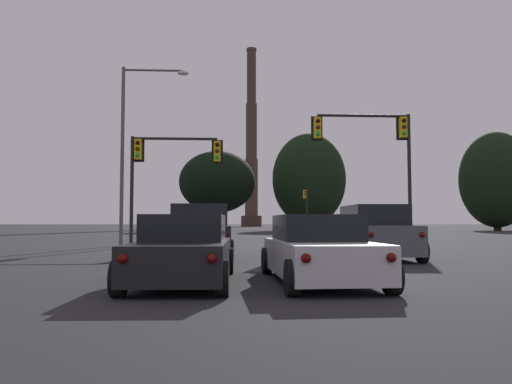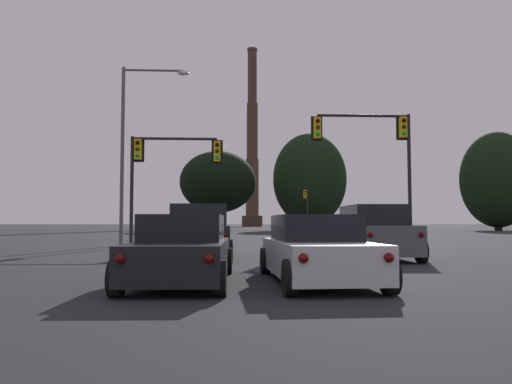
# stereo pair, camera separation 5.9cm
# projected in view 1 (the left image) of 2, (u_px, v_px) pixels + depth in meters

# --- Properties ---
(sedan_center_lane_second) EXTENTS (2.16, 4.77, 1.43)m
(sedan_center_lane_second) POSITION_uv_depth(u_px,v_px,m) (318.00, 251.00, 10.58)
(sedan_center_lane_second) COLOR silver
(sedan_center_lane_second) RESTS_ON ground_plane
(suv_right_lane_front) EXTENTS (2.17, 4.93, 1.86)m
(suv_right_lane_front) POSITION_uv_depth(u_px,v_px,m) (374.00, 233.00, 17.40)
(suv_right_lane_front) COLOR #4C4F54
(suv_right_lane_front) RESTS_ON ground_plane
(sedan_left_lane_second) EXTENTS (2.10, 4.75, 1.43)m
(sedan_left_lane_second) POSITION_uv_depth(u_px,v_px,m) (184.00, 251.00, 10.44)
(sedan_left_lane_second) COLOR black
(sedan_left_lane_second) RESTS_ON ground_plane
(suv_left_lane_front) EXTENTS (2.28, 4.97, 1.86)m
(suv_left_lane_front) POSITION_uv_depth(u_px,v_px,m) (200.00, 233.00, 16.89)
(suv_left_lane_front) COLOR black
(suv_left_lane_front) RESTS_ON ground_plane
(traffic_light_far_right) EXTENTS (0.78, 0.50, 5.35)m
(traffic_light_far_right) POSITION_uv_depth(u_px,v_px,m) (306.00, 204.00, 60.80)
(traffic_light_far_right) COLOR black
(traffic_light_far_right) RESTS_ON ground_plane
(traffic_light_overhead_right) EXTENTS (5.15, 0.50, 6.74)m
(traffic_light_overhead_right) POSITION_uv_depth(u_px,v_px,m) (378.00, 146.00, 25.10)
(traffic_light_overhead_right) COLOR black
(traffic_light_overhead_right) RESTS_ON ground_plane
(traffic_light_overhead_left) EXTENTS (4.81, 0.50, 5.65)m
(traffic_light_overhead_left) POSITION_uv_depth(u_px,v_px,m) (163.00, 163.00, 25.46)
(traffic_light_overhead_left) COLOR black
(traffic_light_overhead_left) RESTS_ON ground_plane
(street_lamp) EXTENTS (3.66, 0.36, 9.72)m
(street_lamp) POSITION_uv_depth(u_px,v_px,m) (133.00, 136.00, 26.99)
(street_lamp) COLOR #56565B
(street_lamp) RESTS_ON ground_plane
(smokestack) EXTENTS (5.76, 5.76, 50.79)m
(smokestack) POSITION_uv_depth(u_px,v_px,m) (251.00, 156.00, 140.44)
(smokestack) COLOR #3C2B22
(smokestack) RESTS_ON ground_plane
(treeline_right_mid) EXTENTS (10.80, 9.72, 14.87)m
(treeline_right_mid) POSITION_uv_depth(u_px,v_px,m) (496.00, 180.00, 74.88)
(treeline_right_mid) COLOR black
(treeline_right_mid) RESTS_ON ground_plane
(treeline_far_left) EXTENTS (11.36, 10.22, 11.89)m
(treeline_far_left) POSITION_uv_depth(u_px,v_px,m) (217.00, 182.00, 74.37)
(treeline_far_left) COLOR black
(treeline_far_left) RESTS_ON ground_plane
(treeline_center_right) EXTENTS (11.55, 10.40, 15.28)m
(treeline_center_right) POSITION_uv_depth(u_px,v_px,m) (309.00, 179.00, 78.44)
(treeline_center_right) COLOR black
(treeline_center_right) RESTS_ON ground_plane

